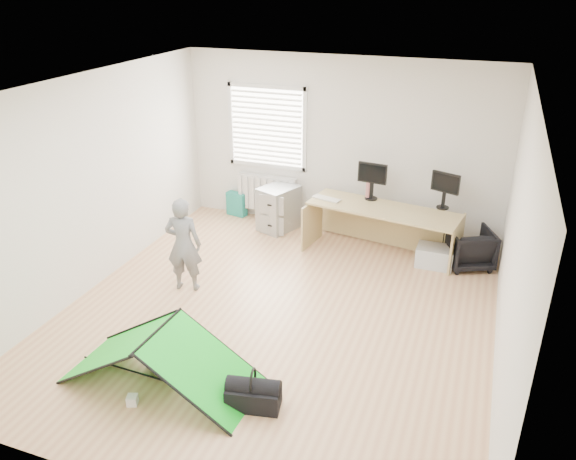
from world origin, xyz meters
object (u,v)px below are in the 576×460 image
(desk, at_px, (381,232))
(kite, at_px, (159,357))
(monitor_left, at_px, (372,186))
(storage_crate, at_px, (435,256))
(duffel_bag, at_px, (253,397))
(office_chair, at_px, (469,248))
(monitor_right, at_px, (444,195))
(thermos, at_px, (368,190))
(filing_cabinet, at_px, (279,208))
(laptop_bag, at_px, (164,360))
(person, at_px, (184,245))

(desk, distance_m, kite, 3.85)
(monitor_left, height_order, storage_crate, monitor_left)
(kite, distance_m, duffel_bag, 1.03)
(office_chair, relative_size, duffel_bag, 1.19)
(office_chair, relative_size, storage_crate, 1.20)
(monitor_left, relative_size, monitor_right, 1.05)
(desk, distance_m, storage_crate, 0.82)
(duffel_bag, bearing_deg, storage_crate, 58.85)
(kite, height_order, storage_crate, kite)
(thermos, bearing_deg, filing_cabinet, 178.57)
(monitor_right, height_order, kite, monitor_right)
(filing_cabinet, xyz_separation_m, office_chair, (2.94, -0.27, -0.08))
(kite, bearing_deg, monitor_left, 74.30)
(desk, relative_size, monitor_right, 5.24)
(duffel_bag, bearing_deg, laptop_bag, 160.56)
(desk, relative_size, filing_cabinet, 3.02)
(filing_cabinet, height_order, duffel_bag, filing_cabinet)
(duffel_bag, bearing_deg, desk, 71.20)
(desk, height_order, duffel_bag, desk)
(filing_cabinet, bearing_deg, monitor_right, 20.79)
(monitor_left, bearing_deg, laptop_bag, -102.96)
(filing_cabinet, distance_m, thermos, 1.51)
(monitor_left, xyz_separation_m, kite, (-1.25, -3.85, -0.63))
(monitor_left, distance_m, person, 2.89)
(storage_crate, xyz_separation_m, laptop_bag, (-2.34, -3.32, 0.00))
(duffel_bag, bearing_deg, filing_cabinet, 96.50)
(office_chair, bearing_deg, duffel_bag, 40.37)
(monitor_right, height_order, laptop_bag, monitor_right)
(office_chair, height_order, duffel_bag, office_chair)
(thermos, relative_size, laptop_bag, 0.67)
(monitor_right, xyz_separation_m, storage_crate, (0.00, -0.38, -0.78))
(monitor_right, bearing_deg, storage_crate, -69.48)
(kite, relative_size, laptop_bag, 5.19)
(filing_cabinet, xyz_separation_m, storage_crate, (2.51, -0.42, -0.21))
(office_chair, height_order, laptop_bag, office_chair)
(desk, relative_size, laptop_bag, 5.64)
(storage_crate, bearing_deg, laptop_bag, -125.13)
(filing_cabinet, xyz_separation_m, thermos, (1.42, -0.04, 0.50))
(desk, relative_size, thermos, 8.43)
(filing_cabinet, xyz_separation_m, person, (-0.46, -2.16, 0.27))
(filing_cabinet, height_order, monitor_right, monitor_right)
(desk, distance_m, filing_cabinet, 1.75)
(filing_cabinet, relative_size, kite, 0.36)
(monitor_right, distance_m, office_chair, 0.81)
(office_chair, xyz_separation_m, laptop_bag, (-2.77, -3.48, -0.14))
(person, xyz_separation_m, storage_crate, (2.97, 1.74, -0.49))
(monitor_right, bearing_deg, kite, -100.32)
(thermos, height_order, kite, thermos)
(monitor_right, xyz_separation_m, office_chair, (0.44, -0.22, -0.65))
(monitor_left, relative_size, kite, 0.22)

